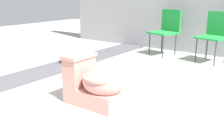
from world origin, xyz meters
TOP-DOWN VIEW (x-y plane):
  - ground_plane at (0.00, 0.00)m, footprint 14.00×14.00m
  - gravel_strip at (-1.40, 0.50)m, footprint 0.56×8.00m
  - toilet at (-0.01, 0.09)m, footprint 0.64×0.39m
  - folding_chair_left at (-0.44, 2.70)m, footprint 0.55×0.55m
  - folding_chair_middle at (0.46, 2.66)m, footprint 0.53×0.53m
  - boulder_near at (-1.42, 1.53)m, footprint 0.34×0.39m
  - boulder_far at (-1.38, 1.16)m, footprint 0.57×0.56m

SIDE VIEW (x-z plane):
  - ground_plane at x=0.00m, z-range 0.00..0.00m
  - gravel_strip at x=-1.40m, z-range 0.00..0.01m
  - boulder_far at x=-1.38m, z-range 0.00..0.24m
  - boulder_near at x=-1.42m, z-range 0.00..0.28m
  - toilet at x=-0.01m, z-range -0.04..0.48m
  - folding_chair_left at x=-0.44m, z-range 0.09..0.93m
  - folding_chair_middle at x=0.46m, z-range 0.09..0.93m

